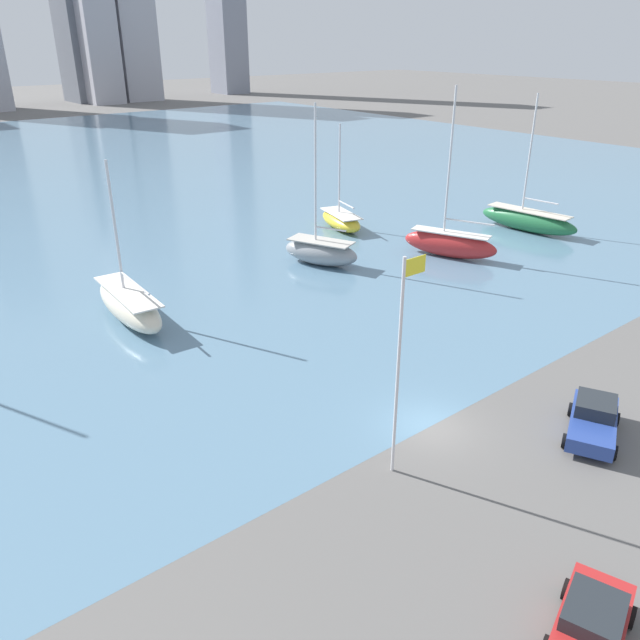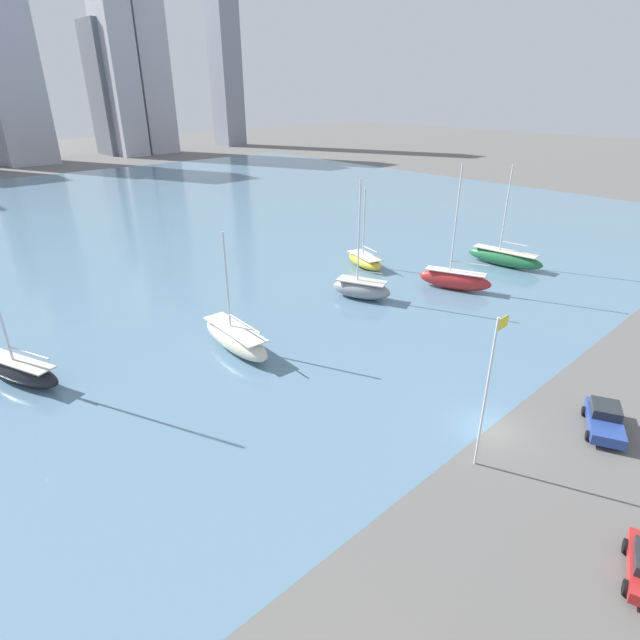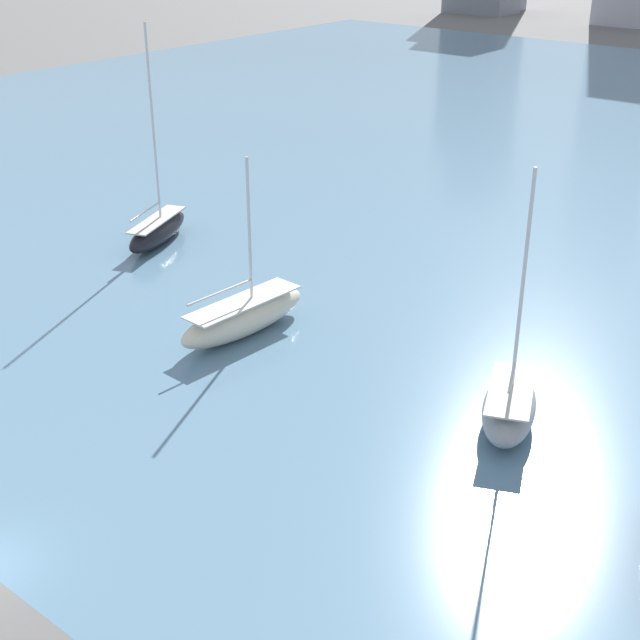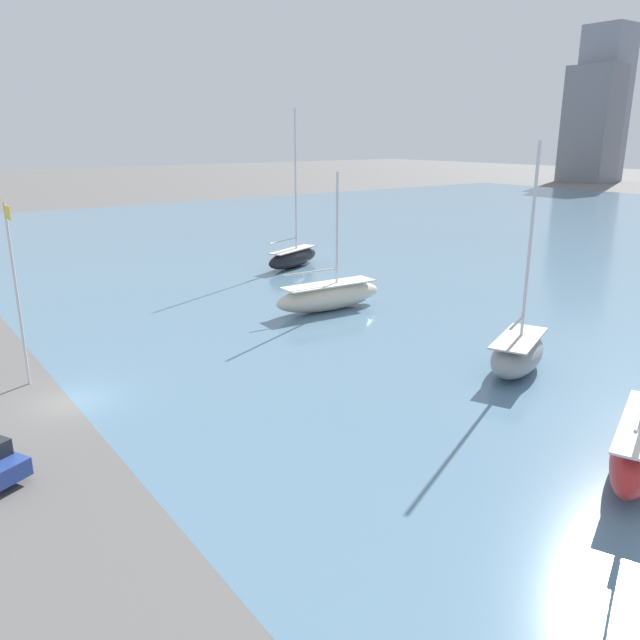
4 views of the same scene
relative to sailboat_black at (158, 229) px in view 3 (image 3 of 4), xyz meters
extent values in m
ellipsoid|color=black|center=(0.00, 0.00, -0.15)|extent=(4.77, 8.18, 1.87)
cube|color=#BCB7AD|center=(0.00, 0.00, 0.74)|extent=(3.91, 6.71, 0.10)
cube|color=#2D2D33|center=(0.00, 0.00, -0.66)|extent=(0.69, 1.40, 0.84)
cylinder|color=silver|center=(-0.22, 0.56, 7.69)|extent=(0.18, 0.18, 13.79)
cylinder|color=silver|center=(0.60, -1.49, 1.89)|extent=(1.78, 4.14, 0.14)
ellipsoid|color=gray|center=(32.29, -6.09, -0.05)|extent=(4.91, 7.03, 2.06)
cube|color=#BCB7AD|center=(32.29, -6.09, 0.93)|extent=(4.03, 5.76, 0.10)
cube|color=#2D2D33|center=(32.29, -6.09, -0.62)|extent=(0.61, 1.15, 0.93)
cylinder|color=silver|center=(32.09, -5.64, 6.36)|extent=(0.18, 0.18, 10.76)
cylinder|color=silver|center=(32.64, -6.92, 2.08)|extent=(1.23, 2.61, 0.14)
ellipsoid|color=beige|center=(15.32, -6.85, -0.04)|extent=(2.92, 9.45, 2.10)
cube|color=silver|center=(15.32, -6.85, 0.96)|extent=(2.40, 7.75, 0.10)
cube|color=#2D2D33|center=(15.32, -6.85, -0.61)|extent=(0.25, 1.69, 0.94)
cylinder|color=silver|center=(15.35, -6.15, 5.21)|extent=(0.18, 0.18, 8.39)
cylinder|color=silver|center=(15.23, -8.55, 2.11)|extent=(0.39, 4.81, 0.14)
camera|label=1|loc=(1.40, -44.52, 16.31)|focal=35.00mm
camera|label=2|loc=(-5.64, -40.48, 19.82)|focal=28.00mm
camera|label=3|loc=(48.57, -40.42, 22.37)|focal=50.00mm
camera|label=4|loc=(52.79, -35.01, 11.96)|focal=35.00mm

